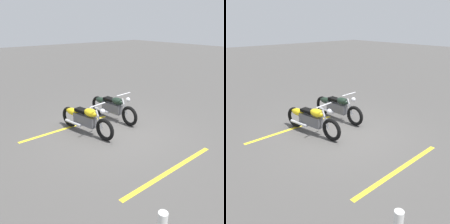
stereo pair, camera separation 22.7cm
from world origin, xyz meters
TOP-DOWN VIEW (x-y plane):
  - ground_plane at (0.00, 0.00)m, footprint 60.00×60.00m
  - motorcycle_bright_foreground at (-0.57, -0.69)m, footprint 2.22×0.71m
  - motorcycle_dark_foreground at (-0.94, 0.67)m, footprint 2.23×0.62m
  - parking_stripe_near at (-1.22, -0.98)m, footprint 0.23×3.20m
  - parking_stripe_mid at (2.45, -0.31)m, footprint 0.23×3.20m

SIDE VIEW (x-z plane):
  - ground_plane at x=0.00m, z-range 0.00..0.00m
  - parking_stripe_near at x=-1.22m, z-range 0.00..0.01m
  - parking_stripe_mid at x=2.45m, z-range 0.00..0.01m
  - motorcycle_bright_foreground at x=-0.57m, z-range -0.06..0.98m
  - motorcycle_dark_foreground at x=-0.94m, z-range -0.06..0.98m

